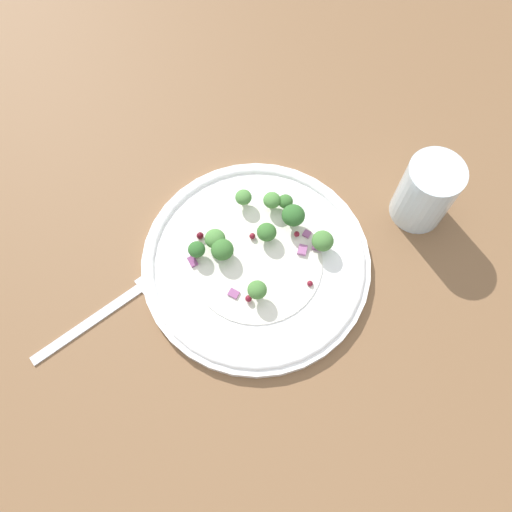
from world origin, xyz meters
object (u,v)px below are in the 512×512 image
object	(u,v)px
plate	(256,262)
fork	(108,309)
broccoli_floret_0	(222,250)
broccoli_floret_1	(323,241)
broccoli_floret_2	(255,291)
water_glass	(426,192)

from	to	relation	value
plate	fork	world-z (taller)	plate
broccoli_floret_0	broccoli_floret_1	xyz separation A→B (cm)	(12.33, -1.33, 0.06)
plate	broccoli_floret_1	xyz separation A→B (cm)	(8.42, 0.15, 2.23)
broccoli_floret_1	fork	bearing A→B (deg)	-174.80
broccoli_floret_2	water_glass	size ratio (longest dim) A/B	0.24
plate	broccoli_floret_2	xyz separation A→B (cm)	(-1.09, -4.59, 2.52)
plate	water_glass	bearing A→B (deg)	8.55
fork	broccoli_floret_1	bearing A→B (deg)	5.20
broccoli_floret_1	water_glass	world-z (taller)	water_glass
broccoli_floret_0	broccoli_floret_2	distance (cm)	6.70
broccoli_floret_0	water_glass	bearing A→B (deg)	4.09
broccoli_floret_0	water_glass	world-z (taller)	water_glass
broccoli_floret_2	fork	bearing A→B (deg)	172.79
fork	water_glass	xyz separation A→B (cm)	(41.27, 5.69, 4.60)
broccoli_floret_1	fork	world-z (taller)	broccoli_floret_1
broccoli_floret_2	fork	xyz separation A→B (cm)	(-17.84, 2.26, -3.13)
water_glass	plate	bearing A→B (deg)	-171.45
broccoli_floret_1	water_glass	size ratio (longest dim) A/B	0.29
water_glass	fork	bearing A→B (deg)	-172.14
broccoli_floret_1	water_glass	xyz separation A→B (cm)	(13.93, 3.21, 1.76)
broccoli_floret_1	broccoli_floret_2	bearing A→B (deg)	-153.49
broccoli_floret_1	broccoli_floret_0	bearing A→B (deg)	173.84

